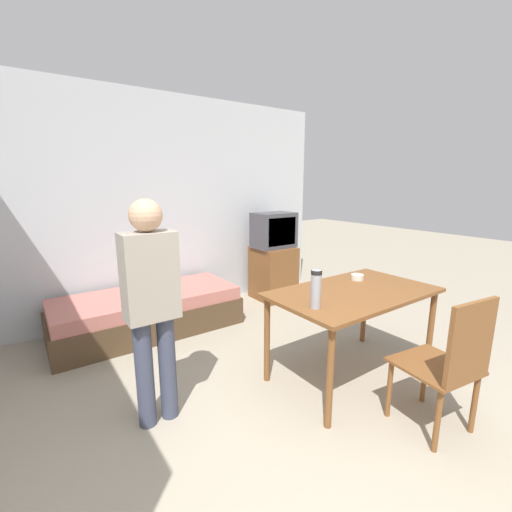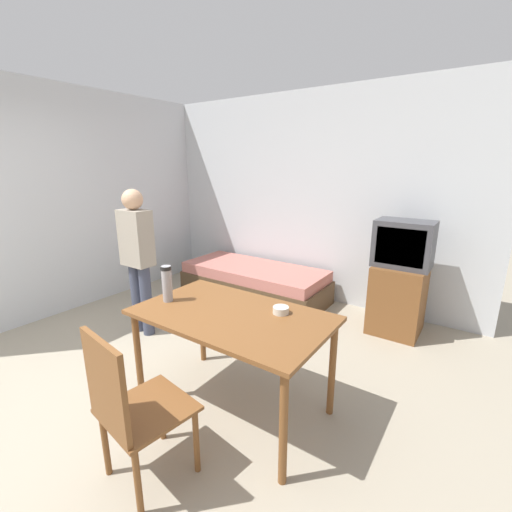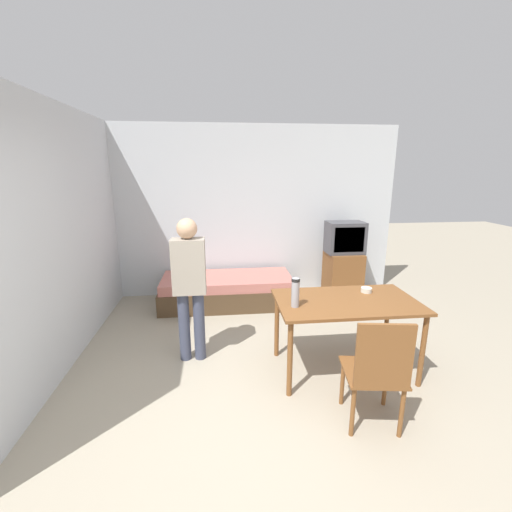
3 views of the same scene
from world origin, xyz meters
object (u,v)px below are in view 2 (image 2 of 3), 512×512
Objects in this scene: mate_bowl at (281,310)px; daybed at (254,282)px; thermos_flask at (167,282)px; tv at (399,281)px; dining_table at (232,324)px; wooden_chair at (129,404)px; person_standing at (137,253)px.

daybed is at bearing 129.74° from mate_bowl.
thermos_flask is (0.59, -2.01, 0.70)m from daybed.
tv is 2.11m from dining_table.
wooden_chair is (-0.05, -0.84, -0.15)m from dining_table.
person_standing reaches higher than wooden_chair.
wooden_chair is 1.12m from mate_bowl.
thermos_flask is (-0.49, 0.73, 0.39)m from wooden_chair.
thermos_flask reaches higher than daybed.
wooden_chair reaches higher than daybed.
daybed is 1.28× the size of person_standing.
person_standing reaches higher than mate_bowl.
dining_table is 0.89× the size of person_standing.
daybed is 7.11× the size of thermos_flask.
tv is 0.89× the size of dining_table.
wooden_chair reaches higher than dining_table.
mate_bowl is at bearing 34.32° from dining_table.
tv reaches higher than mate_bowl.
dining_table is 4.95× the size of thermos_flask.
tv is at bearing 59.00° from thermos_flask.
mate_bowl is (0.29, 0.20, 0.11)m from dining_table.
daybed is at bearing 74.36° from person_standing.
dining_table is at bearing -14.12° from person_standing.
tv reaches higher than daybed.
mate_bowl is (1.85, -0.20, -0.10)m from person_standing.
thermos_flask is at bearing -160.36° from mate_bowl.
thermos_flask is (-1.26, -2.09, 0.34)m from tv.
person_standing is (-0.42, -1.52, 0.68)m from daybed.
tv is 1.85m from mate_bowl.
thermos_flask reaches higher than mate_bowl.
tv is at bearing 74.87° from wooden_chair.
daybed is 1.62× the size of tv.
person_standing is (-1.51, 1.23, 0.36)m from wooden_chair.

